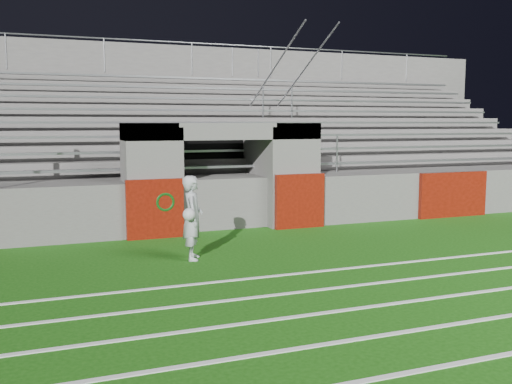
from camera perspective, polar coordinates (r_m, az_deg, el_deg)
name	(u,v)px	position (r m, az deg, el deg)	size (l,w,h in m)	color
ground	(280,260)	(10.92, 2.43, -6.85)	(90.00, 90.00, 0.00)	#17500D
field_markings	(463,363)	(6.86, 20.01, -15.73)	(28.00, 8.09, 0.01)	white
stadium_structure	(180,158)	(18.23, -7.59, 3.38)	(26.00, 8.48, 5.42)	#555350
goalkeeper_with_ball	(193,218)	(10.90, -6.35, -2.56)	(0.53, 0.71, 1.61)	#AAAFB4
hose_coil	(165,203)	(13.06, -9.10, -1.13)	(0.54, 0.14, 0.56)	#0C3E18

